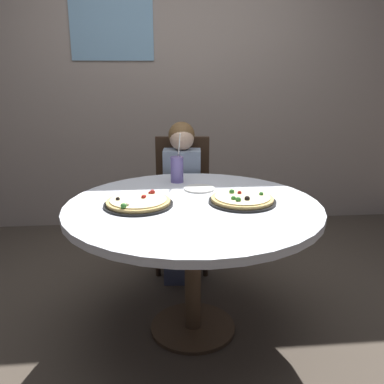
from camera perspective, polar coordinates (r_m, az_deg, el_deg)
The scene contains 9 objects.
ground_plane at distance 2.49m, azimuth 0.12°, elevation -18.30°, with size 8.00×8.00×0.00m, color #4C4238.
wall_with_window at distance 3.86m, azimuth -2.66°, elevation 16.91°, with size 5.20×0.14×2.90m.
dining_table at distance 2.18m, azimuth 0.13°, elevation -3.79°, with size 1.34×1.34×0.75m.
chair_wooden at distance 3.07m, azimuth -1.35°, elevation -0.37°, with size 0.44×0.44×0.95m.
diner_child at distance 2.91m, azimuth -1.40°, elevation -2.28°, with size 0.29×0.42×1.08m.
pizza_veggie at distance 2.13m, azimuth -7.43°, elevation -1.48°, with size 0.36×0.36×0.05m.
pizza_cheese at distance 2.18m, azimuth 6.98°, elevation -1.06°, with size 0.36×0.36×0.05m.
soda_cup at distance 2.56m, azimuth -2.08°, elevation 3.16°, with size 0.08×0.08×0.31m.
plate_small at distance 2.41m, azimuth 1.01°, elevation 0.47°, with size 0.18×0.18×0.01m, color white.
Camera 1 is at (-0.20, -2.04, 1.42)m, focal length 38.57 mm.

